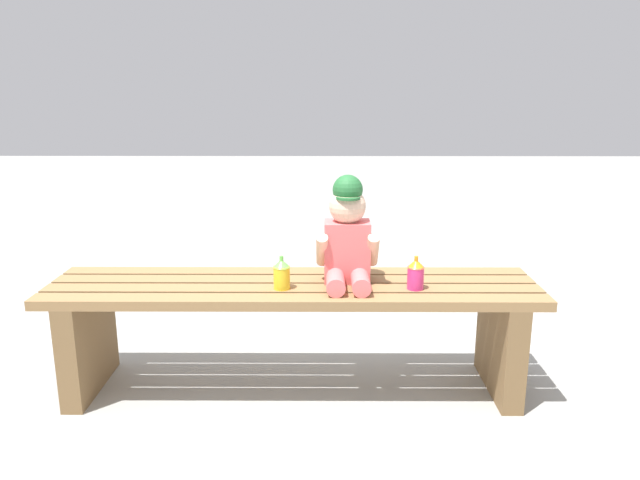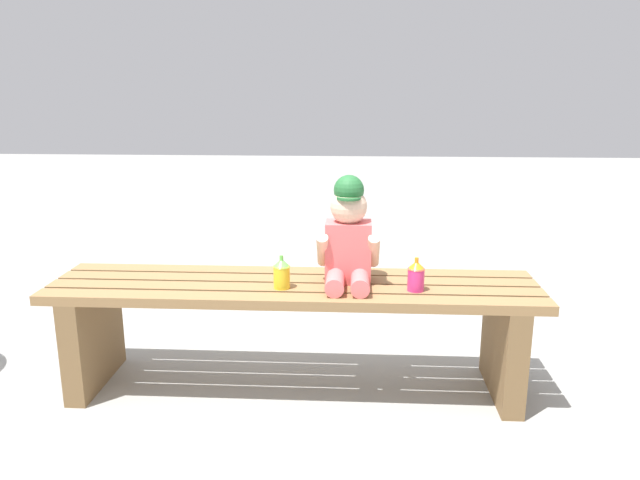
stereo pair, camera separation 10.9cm
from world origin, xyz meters
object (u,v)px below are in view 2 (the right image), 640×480
object	(u,v)px
child_figure	(348,237)
sippy_cup_left	(282,273)
sippy_cup_right	(416,275)
park_bench	(294,315)

from	to	relation	value
child_figure	sippy_cup_left	bearing A→B (deg)	-161.78
sippy_cup_right	sippy_cup_left	bearing A→B (deg)	180.00
child_figure	sippy_cup_left	distance (m)	0.28
sippy_cup_right	child_figure	bearing A→B (deg)	162.15
park_bench	sippy_cup_right	distance (m)	0.49
park_bench	sippy_cup_right	size ratio (longest dim) A/B	14.77
park_bench	sippy_cup_right	bearing A→B (deg)	-8.22
park_bench	child_figure	xyz separation A→B (m)	(0.20, 0.01, 0.31)
child_figure	sippy_cup_left	xyz separation A→B (m)	(-0.24, -0.08, -0.12)
sippy_cup_left	sippy_cup_right	bearing A→B (deg)	0.00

